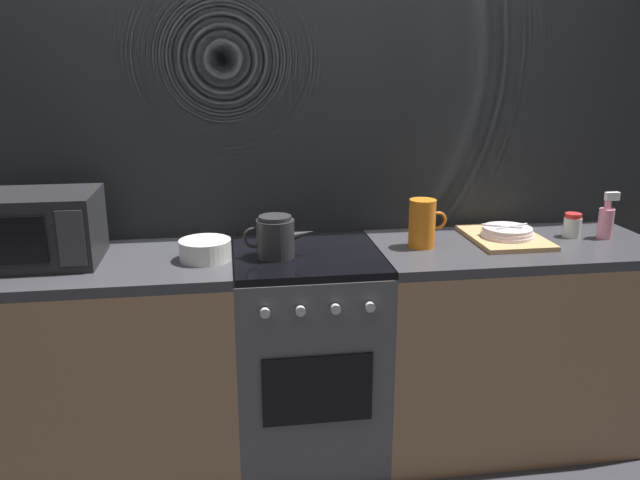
{
  "coord_description": "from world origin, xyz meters",
  "views": [
    {
      "loc": [
        -0.3,
        -2.4,
        1.65
      ],
      "look_at": [
        0.05,
        0.0,
        0.95
      ],
      "focal_mm": 35.3,
      "sensor_mm": 36.0,
      "label": 1
    }
  ],
  "objects_px": {
    "stove_unit": "(307,354)",
    "spice_jar": "(572,225)",
    "dish_pile": "(506,235)",
    "spray_bottle": "(606,220)",
    "kettle": "(276,237)",
    "mixing_bowl": "(205,250)",
    "pitcher": "(422,223)",
    "microwave": "(36,228)"
  },
  "relations": [
    {
      "from": "kettle",
      "to": "spice_jar",
      "type": "bearing_deg",
      "value": 4.47
    },
    {
      "from": "dish_pile",
      "to": "spray_bottle",
      "type": "bearing_deg",
      "value": -3.34
    },
    {
      "from": "spice_jar",
      "to": "spray_bottle",
      "type": "relative_size",
      "value": 0.52
    },
    {
      "from": "kettle",
      "to": "mixing_bowl",
      "type": "bearing_deg",
      "value": 179.24
    },
    {
      "from": "stove_unit",
      "to": "mixing_bowl",
      "type": "distance_m",
      "value": 0.63
    },
    {
      "from": "pitcher",
      "to": "dish_pile",
      "type": "height_order",
      "value": "pitcher"
    },
    {
      "from": "kettle",
      "to": "spray_bottle",
      "type": "distance_m",
      "value": 1.44
    },
    {
      "from": "stove_unit",
      "to": "spice_jar",
      "type": "xyz_separation_m",
      "value": [
        1.18,
        0.06,
        0.5
      ]
    },
    {
      "from": "mixing_bowl",
      "to": "spray_bottle",
      "type": "bearing_deg",
      "value": 1.91
    },
    {
      "from": "dish_pile",
      "to": "spray_bottle",
      "type": "height_order",
      "value": "spray_bottle"
    },
    {
      "from": "spray_bottle",
      "to": "mixing_bowl",
      "type": "bearing_deg",
      "value": -178.09
    },
    {
      "from": "mixing_bowl",
      "to": "pitcher",
      "type": "relative_size",
      "value": 1.0
    },
    {
      "from": "stove_unit",
      "to": "dish_pile",
      "type": "height_order",
      "value": "dish_pile"
    },
    {
      "from": "kettle",
      "to": "pitcher",
      "type": "distance_m",
      "value": 0.61
    },
    {
      "from": "mixing_bowl",
      "to": "microwave",
      "type": "bearing_deg",
      "value": 174.36
    },
    {
      "from": "mixing_bowl",
      "to": "pitcher",
      "type": "distance_m",
      "value": 0.89
    },
    {
      "from": "mixing_bowl",
      "to": "spice_jar",
      "type": "distance_m",
      "value": 1.58
    },
    {
      "from": "pitcher",
      "to": "spice_jar",
      "type": "distance_m",
      "value": 0.7
    },
    {
      "from": "spice_jar",
      "to": "spray_bottle",
      "type": "bearing_deg",
      "value": -17.68
    },
    {
      "from": "microwave",
      "to": "spray_bottle",
      "type": "distance_m",
      "value": 2.34
    },
    {
      "from": "microwave",
      "to": "stove_unit",
      "type": "bearing_deg",
      "value": -1.56
    },
    {
      "from": "kettle",
      "to": "spice_jar",
      "type": "xyz_separation_m",
      "value": [
        1.31,
        0.1,
        -0.03
      ]
    },
    {
      "from": "stove_unit",
      "to": "spice_jar",
      "type": "relative_size",
      "value": 8.57
    },
    {
      "from": "pitcher",
      "to": "spray_bottle",
      "type": "height_order",
      "value": "spray_bottle"
    },
    {
      "from": "stove_unit",
      "to": "mixing_bowl",
      "type": "relative_size",
      "value": 4.5
    },
    {
      "from": "microwave",
      "to": "dish_pile",
      "type": "bearing_deg",
      "value": 0.63
    },
    {
      "from": "dish_pile",
      "to": "spice_jar",
      "type": "distance_m",
      "value": 0.31
    },
    {
      "from": "stove_unit",
      "to": "pitcher",
      "type": "relative_size",
      "value": 4.5
    },
    {
      "from": "spice_jar",
      "to": "pitcher",
      "type": "bearing_deg",
      "value": -175.75
    },
    {
      "from": "microwave",
      "to": "pitcher",
      "type": "xyz_separation_m",
      "value": [
        1.51,
        -0.02,
        -0.03
      ]
    },
    {
      "from": "stove_unit",
      "to": "spray_bottle",
      "type": "distance_m",
      "value": 1.41
    },
    {
      "from": "spray_bottle",
      "to": "stove_unit",
      "type": "bearing_deg",
      "value": -178.99
    },
    {
      "from": "dish_pile",
      "to": "spray_bottle",
      "type": "distance_m",
      "value": 0.45
    },
    {
      "from": "stove_unit",
      "to": "kettle",
      "type": "relative_size",
      "value": 3.16
    },
    {
      "from": "stove_unit",
      "to": "mixing_bowl",
      "type": "bearing_deg",
      "value": -175.15
    },
    {
      "from": "kettle",
      "to": "dish_pile",
      "type": "bearing_deg",
      "value": 4.97
    },
    {
      "from": "pitcher",
      "to": "stove_unit",
      "type": "bearing_deg",
      "value": -178.48
    },
    {
      "from": "dish_pile",
      "to": "spice_jar",
      "type": "bearing_deg",
      "value": 2.88
    },
    {
      "from": "stove_unit",
      "to": "mixing_bowl",
      "type": "xyz_separation_m",
      "value": [
        -0.4,
        -0.03,
        0.49
      ]
    },
    {
      "from": "stove_unit",
      "to": "spray_bottle",
      "type": "xyz_separation_m",
      "value": [
        1.31,
        0.02,
        0.53
      ]
    },
    {
      "from": "kettle",
      "to": "spice_jar",
      "type": "height_order",
      "value": "kettle"
    },
    {
      "from": "pitcher",
      "to": "spray_bottle",
      "type": "bearing_deg",
      "value": 0.71
    }
  ]
}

